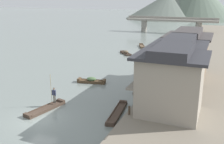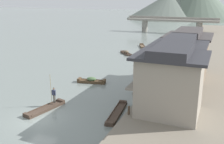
{
  "view_description": "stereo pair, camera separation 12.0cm",
  "coord_description": "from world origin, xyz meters",
  "px_view_note": "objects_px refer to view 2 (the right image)",
  "views": [
    {
      "loc": [
        14.9,
        -18.19,
        11.11
      ],
      "look_at": [
        2.42,
        12.0,
        1.68
      ],
      "focal_mm": 42.47,
      "sensor_mm": 36.0,
      "label": 1
    },
    {
      "loc": [
        15.02,
        -18.14,
        11.11
      ],
      "look_at": [
        2.42,
        12.0,
        1.68
      ],
      "focal_mm": 42.47,
      "sensor_mm": 36.0,
      "label": 2
    }
  ],
  "objects_px": {
    "boat_moored_second": "(143,47)",
    "mooring_post_dock_mid": "(150,86)",
    "house_waterfront_nearest": "(170,81)",
    "house_waterfront_second": "(178,65)",
    "boat_moored_far": "(177,45)",
    "boat_moored_third": "(126,53)",
    "house_waterfront_tall": "(187,54)",
    "mooring_post_dock_near": "(129,110)",
    "boat_midriver_upstream": "(171,55)",
    "stone_bridge": "(171,22)",
    "boat_moored_nearest": "(92,81)",
    "boat_midriver_drifting": "(140,88)",
    "boat_upstream_distant": "(117,113)",
    "boat_foreground_poled": "(45,109)",
    "mooring_post_dock_far": "(169,63)",
    "boatman_person": "(54,93)"
  },
  "relations": [
    {
      "from": "boat_moored_second",
      "to": "mooring_post_dock_mid",
      "type": "distance_m",
      "value": 30.05
    },
    {
      "from": "house_waterfront_nearest",
      "to": "house_waterfront_second",
      "type": "height_order",
      "value": "same"
    },
    {
      "from": "boat_moored_far",
      "to": "house_waterfront_second",
      "type": "relative_size",
      "value": 0.66
    },
    {
      "from": "boat_moored_third",
      "to": "house_waterfront_tall",
      "type": "xyz_separation_m",
      "value": [
        13.22,
        -13.62,
        3.6
      ]
    },
    {
      "from": "house_waterfront_nearest",
      "to": "mooring_post_dock_near",
      "type": "distance_m",
      "value": 4.51
    },
    {
      "from": "boat_midriver_upstream",
      "to": "stone_bridge",
      "type": "distance_m",
      "value": 33.7
    },
    {
      "from": "boat_moored_far",
      "to": "mooring_post_dock_near",
      "type": "bearing_deg",
      "value": -86.6
    },
    {
      "from": "boat_moored_nearest",
      "to": "boat_moored_third",
      "type": "distance_m",
      "value": 18.85
    },
    {
      "from": "house_waterfront_nearest",
      "to": "boat_moored_far",
      "type": "bearing_deg",
      "value": 98.29
    },
    {
      "from": "boat_midriver_upstream",
      "to": "house_waterfront_nearest",
      "type": "xyz_separation_m",
      "value": [
        4.97,
        -27.92,
        3.71
      ]
    },
    {
      "from": "boat_moored_third",
      "to": "boat_midriver_drifting",
      "type": "bearing_deg",
      "value": -65.45
    },
    {
      "from": "boat_moored_nearest",
      "to": "mooring_post_dock_near",
      "type": "relative_size",
      "value": 4.89
    },
    {
      "from": "boat_moored_far",
      "to": "mooring_post_dock_near",
      "type": "distance_m",
      "value": 40.05
    },
    {
      "from": "boat_upstream_distant",
      "to": "boat_moored_far",
      "type": "bearing_deg",
      "value": 91.03
    },
    {
      "from": "boat_moored_nearest",
      "to": "boat_midriver_upstream",
      "type": "xyz_separation_m",
      "value": [
        6.56,
        20.71,
        -0.14
      ]
    },
    {
      "from": "boat_moored_second",
      "to": "stone_bridge",
      "type": "bearing_deg",
      "value": 87.49
    },
    {
      "from": "boat_moored_nearest",
      "to": "boat_upstream_distant",
      "type": "bearing_deg",
      "value": -49.21
    },
    {
      "from": "boat_midriver_upstream",
      "to": "boat_moored_nearest",
      "type": "bearing_deg",
      "value": -107.59
    },
    {
      "from": "boat_midriver_drifting",
      "to": "house_waterfront_tall",
      "type": "xyz_separation_m",
      "value": [
        4.7,
        5.05,
        3.73
      ]
    },
    {
      "from": "boat_moored_nearest",
      "to": "mooring_post_dock_mid",
      "type": "height_order",
      "value": "mooring_post_dock_mid"
    },
    {
      "from": "boat_foreground_poled",
      "to": "boat_moored_second",
      "type": "distance_m",
      "value": 36.4
    },
    {
      "from": "boat_foreground_poled",
      "to": "boat_moored_nearest",
      "type": "relative_size",
      "value": 1.24
    },
    {
      "from": "boat_moored_second",
      "to": "boat_moored_third",
      "type": "distance_m",
      "value": 8.11
    },
    {
      "from": "house_waterfront_nearest",
      "to": "mooring_post_dock_mid",
      "type": "height_order",
      "value": "house_waterfront_nearest"
    },
    {
      "from": "boat_midriver_upstream",
      "to": "mooring_post_dock_mid",
      "type": "distance_m",
      "value": 22.6
    },
    {
      "from": "house_waterfront_tall",
      "to": "mooring_post_dock_far",
      "type": "relative_size",
      "value": 7.77
    },
    {
      "from": "boat_midriver_upstream",
      "to": "mooring_post_dock_far",
      "type": "relative_size",
      "value": 3.8
    },
    {
      "from": "boat_foreground_poled",
      "to": "boat_moored_nearest",
      "type": "height_order",
      "value": "boat_moored_nearest"
    },
    {
      "from": "house_waterfront_nearest",
      "to": "mooring_post_dock_mid",
      "type": "bearing_deg",
      "value": 120.43
    },
    {
      "from": "house_waterfront_tall",
      "to": "boatman_person",
      "type": "bearing_deg",
      "value": -130.45
    },
    {
      "from": "boat_moored_second",
      "to": "mooring_post_dock_far",
      "type": "xyz_separation_m",
      "value": [
        9.18,
        -17.68,
        1.14
      ]
    },
    {
      "from": "boat_upstream_distant",
      "to": "mooring_post_dock_near",
      "type": "bearing_deg",
      "value": -38.0
    },
    {
      "from": "boat_midriver_upstream",
      "to": "house_waterfront_tall",
      "type": "height_order",
      "value": "house_waterfront_tall"
    },
    {
      "from": "boat_midriver_upstream",
      "to": "house_waterfront_nearest",
      "type": "height_order",
      "value": "house_waterfront_nearest"
    },
    {
      "from": "house_waterfront_nearest",
      "to": "mooring_post_dock_far",
      "type": "height_order",
      "value": "house_waterfront_nearest"
    },
    {
      "from": "boatman_person",
      "to": "boat_midriver_drifting",
      "type": "height_order",
      "value": "boatman_person"
    },
    {
      "from": "boat_upstream_distant",
      "to": "house_waterfront_second",
      "type": "distance_m",
      "value": 8.78
    },
    {
      "from": "mooring_post_dock_mid",
      "to": "mooring_post_dock_far",
      "type": "relative_size",
      "value": 0.82
    },
    {
      "from": "boatman_person",
      "to": "boat_moored_third",
      "type": "xyz_separation_m",
      "value": [
        -1.74,
        27.09,
        -1.15
      ]
    },
    {
      "from": "boat_midriver_drifting",
      "to": "mooring_post_dock_far",
      "type": "xyz_separation_m",
      "value": [
        1.69,
        9.03,
        1.19
      ]
    },
    {
      "from": "house_waterfront_tall",
      "to": "boat_midriver_upstream",
      "type": "bearing_deg",
      "value": 107.12
    },
    {
      "from": "boat_moored_far",
      "to": "stone_bridge",
      "type": "xyz_separation_m",
      "value": [
        -5.63,
        22.77,
        2.99
      ]
    },
    {
      "from": "boat_moored_far",
      "to": "boat_upstream_distant",
      "type": "bearing_deg",
      "value": -88.97
    },
    {
      "from": "boat_upstream_distant",
      "to": "house_waterfront_second",
      "type": "bearing_deg",
      "value": 54.59
    },
    {
      "from": "boat_foreground_poled",
      "to": "mooring_post_dock_near",
      "type": "xyz_separation_m",
      "value": [
        8.73,
        0.55,
        1.12
      ]
    },
    {
      "from": "boat_moored_nearest",
      "to": "house_waterfront_second",
      "type": "height_order",
      "value": "house_waterfront_second"
    },
    {
      "from": "house_waterfront_tall",
      "to": "boat_moored_nearest",
      "type": "bearing_deg",
      "value": -155.65
    },
    {
      "from": "boat_midriver_drifting",
      "to": "stone_bridge",
      "type": "bearing_deg",
      "value": 96.72
    },
    {
      "from": "boat_midriver_upstream",
      "to": "boat_moored_second",
      "type": "bearing_deg",
      "value": 140.49
    },
    {
      "from": "boat_foreground_poled",
      "to": "boat_moored_far",
      "type": "distance_m",
      "value": 41.01
    }
  ]
}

